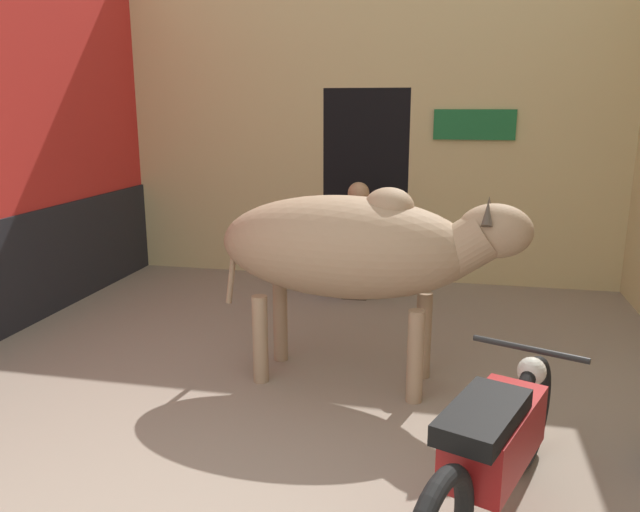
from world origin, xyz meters
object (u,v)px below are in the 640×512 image
(shopkeeper_seated, at_px, (357,236))
(cow, at_px, (355,248))
(plastic_stool, at_px, (327,271))
(motorcycle_near, at_px, (494,446))

(shopkeeper_seated, bearing_deg, cow, -81.69)
(cow, relative_size, plastic_stool, 5.15)
(cow, distance_m, shopkeeper_seated, 2.12)
(motorcycle_near, distance_m, plastic_stool, 3.90)
(motorcycle_near, bearing_deg, shopkeeper_seated, 108.50)
(motorcycle_near, distance_m, shopkeeper_seated, 3.73)
(cow, height_order, shopkeeper_seated, cow)
(cow, height_order, plastic_stool, cow)
(motorcycle_near, height_order, shopkeeper_seated, shopkeeper_seated)
(shopkeeper_seated, distance_m, plastic_stool, 0.52)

